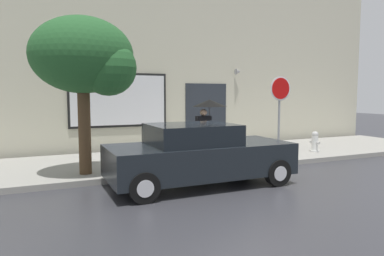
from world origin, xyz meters
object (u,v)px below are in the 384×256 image
at_px(pedestrian_with_umbrella, 208,111).
at_px(street_tree, 88,59).
at_px(stop_sign, 280,101).
at_px(fire_hydrant, 315,142).
at_px(parked_car, 199,155).

relative_size(pedestrian_with_umbrella, street_tree, 0.47).
xyz_separation_m(street_tree, stop_sign, (5.79, -0.14, -1.07)).
xyz_separation_m(fire_hydrant, street_tree, (-7.74, -0.35, 2.55)).
bearing_deg(parked_car, street_tree, 144.29).
distance_m(fire_hydrant, stop_sign, 2.49).
bearing_deg(pedestrian_with_umbrella, stop_sign, -19.64).
bearing_deg(fire_hydrant, street_tree, -177.41).
relative_size(parked_car, stop_sign, 1.69).
bearing_deg(pedestrian_with_umbrella, fire_hydrant, -3.80).
height_order(parked_car, pedestrian_with_umbrella, pedestrian_with_umbrella).
bearing_deg(fire_hydrant, pedestrian_with_umbrella, 176.20).
bearing_deg(parked_car, fire_hydrant, 19.97).
bearing_deg(stop_sign, parked_car, -157.02).
xyz_separation_m(parked_car, street_tree, (-2.27, 1.64, 2.32)).
bearing_deg(fire_hydrant, parked_car, -160.03).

